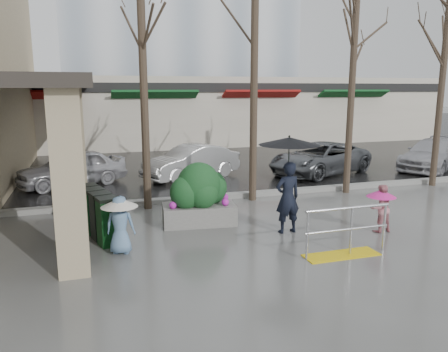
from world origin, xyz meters
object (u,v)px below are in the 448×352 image
news_boxes (98,213)px  car_d (433,154)px  woman (288,172)px  tree_mideast (355,39)px  tree_midwest (255,21)px  planter (199,195)px  car_a (72,168)px  tree_east (447,26)px  tree_west (141,22)px  car_c (320,158)px  child_blue (120,219)px  child_pink (381,205)px  car_b (191,162)px  handrail (345,238)px

news_boxes → car_d: car_d is taller
woman → car_d: (9.44, 5.68, -0.83)m
tree_mideast → news_boxes: (-7.91, -2.03, -4.32)m
tree_midwest → woman: (-0.34, -3.12, -3.77)m
tree_midwest → planter: size_ratio=3.70×
tree_mideast → car_a: size_ratio=1.76×
news_boxes → tree_east: bearing=-5.2°
tree_west → car_c: size_ratio=1.50×
tree_mideast → child_blue: size_ratio=5.32×
tree_west → car_c: tree_west is taller
planter → tree_midwest: bearing=40.5°
woman → car_c: size_ratio=0.51×
tree_midwest → child_blue: 6.98m
child_pink → news_boxes: bearing=-14.7°
tree_east → news_boxes: 12.56m
tree_mideast → planter: bearing=-161.4°
news_boxes → car_a: car_a is taller
news_boxes → car_b: bearing=43.1°
car_b → car_c: 5.12m
handrail → child_pink: child_pink is taller
child_pink → car_d: size_ratio=0.26×
tree_west → child_blue: 5.55m
tree_west → news_boxes: size_ratio=3.44×
tree_mideast → car_b: size_ratio=1.70×
tree_east → car_c: tree_east is taller
car_b → child_blue: bearing=-47.8°
tree_mideast → tree_midwest: bearing=180.0°
tree_mideast → news_boxes: 9.24m
car_a → car_b: same height
planter → car_a: bearing=119.4°
handrail → car_b: (-1.19, 8.58, 0.25)m
tree_west → tree_midwest: tree_midwest is taller
planter → news_boxes: size_ratio=0.96×
tree_midwest → car_b: size_ratio=1.83×
child_blue → planter: planter is taller
handrail → tree_mideast: bearing=56.8°
woman → car_b: (-0.69, 6.90, -0.83)m
news_boxes → tree_mideast: bearing=-0.9°
news_boxes → car_b: 6.83m
handrail → car_a: bearing=122.6°
car_d → child_blue: bearing=-96.4°
planter → car_c: size_ratio=0.42×
child_pink → news_boxes: (-6.41, 1.70, -0.12)m
tree_mideast → woman: (-3.64, -3.12, -3.40)m
tree_midwest → planter: bearing=-139.5°
woman → car_c: (4.38, 6.16, -0.83)m
handrail → car_a: (-5.48, 8.57, 0.25)m
tree_east → child_pink: size_ratio=6.27×
tree_east → tree_west: bearing=180.0°
car_b → car_d: size_ratio=0.88×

